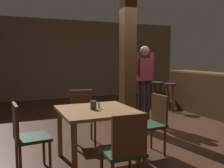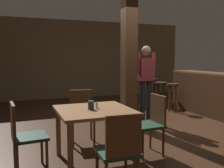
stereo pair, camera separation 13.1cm
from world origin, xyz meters
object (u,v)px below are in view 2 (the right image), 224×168
at_px(napkin_cup, 91,105).
at_px(bar_counter, 202,93).
at_px(bar_stool_mid, 161,88).
at_px(bar_stool_far, 152,85).
at_px(chair_north, 82,113).
at_px(standing_person, 146,78).
at_px(bar_stool_near, 173,91).
at_px(dining_table, 94,117).
at_px(salt_shaker, 97,105).
at_px(chair_south, 119,149).
at_px(chair_west, 23,134).
at_px(chair_east, 151,121).

height_order(napkin_cup, bar_counter, bar_counter).
distance_m(bar_stool_mid, bar_stool_far, 0.48).
relative_size(chair_north, standing_person, 0.52).
xyz_separation_m(bar_counter, bar_stool_near, (-0.54, 0.52, 0.01)).
distance_m(dining_table, bar_counter, 4.01).
bearing_deg(bar_stool_near, salt_shaker, -140.80).
relative_size(chair_south, bar_stool_near, 1.17).
relative_size(chair_west, bar_stool_near, 1.17).
xyz_separation_m(dining_table, napkin_cup, (-0.05, -0.00, 0.18)).
relative_size(bar_counter, bar_stool_near, 2.68).
xyz_separation_m(dining_table, chair_north, (0.05, 0.88, -0.13)).
bearing_deg(dining_table, salt_shaker, 34.98).
height_order(salt_shaker, bar_stool_mid, salt_shaker).
relative_size(dining_table, bar_stool_mid, 1.37).
bearing_deg(napkin_cup, salt_shaker, 21.05).
height_order(salt_shaker, bar_stool_near, salt_shaker).
bearing_deg(chair_north, chair_west, -138.75).
bearing_deg(chair_north, bar_stool_near, 27.81).
bearing_deg(bar_counter, bar_stool_near, 135.90).
bearing_deg(bar_stool_mid, chair_east, -124.30).
distance_m(chair_north, bar_stool_mid, 3.78).
bearing_deg(salt_shaker, bar_stool_near, 39.20).
xyz_separation_m(dining_table, bar_stool_far, (3.05, 3.64, -0.03)).
height_order(chair_west, bar_counter, bar_counter).
height_order(chair_west, bar_stool_near, chair_west).
bearing_deg(chair_west, bar_stool_near, 31.58).
relative_size(napkin_cup, bar_counter, 0.06).
relative_size(chair_west, chair_east, 1.00).
distance_m(chair_south, standing_person, 3.14).
relative_size(chair_east, salt_shaker, 10.21).
bearing_deg(bar_stool_far, dining_table, -129.91).
relative_size(napkin_cup, bar_stool_far, 0.15).
distance_m(standing_person, bar_stool_mid, 2.06).
bearing_deg(dining_table, standing_person, 43.95).
bearing_deg(standing_person, dining_table, -136.05).
distance_m(chair_west, standing_person, 3.16).
xyz_separation_m(chair_south, bar_stool_mid, (3.07, 4.07, 0.05)).
distance_m(chair_west, chair_south, 1.31).
relative_size(chair_west, chair_north, 1.00).
bearing_deg(bar_stool_near, chair_south, -131.87).
relative_size(dining_table, chair_north, 1.12).
height_order(dining_table, standing_person, standing_person).
bearing_deg(bar_stool_mid, chair_south, -127.04).
relative_size(chair_south, bar_counter, 0.43).
relative_size(chair_west, salt_shaker, 10.21).
distance_m(chair_east, napkin_cup, 0.99).
distance_m(chair_north, bar_counter, 3.63).
bearing_deg(bar_stool_near, napkin_cup, -141.26).
relative_size(dining_table, salt_shaker, 11.45).
height_order(dining_table, bar_stool_mid, dining_table).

